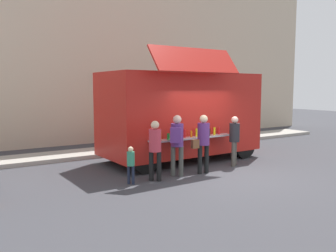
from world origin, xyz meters
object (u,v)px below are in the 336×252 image
object	(u,v)px
customer_mid_with_backpack	(177,139)
customer_rear_waiting	(155,145)
customer_extra_browsing	(234,136)
child_near_queue	(131,162)
food_truck_main	(181,113)
customer_front_ordering	(203,139)
trash_bin	(224,132)

from	to	relation	value
customer_mid_with_backpack	customer_rear_waiting	size ratio (longest dim) A/B	1.07
customer_extra_browsing	child_near_queue	world-z (taller)	customer_extra_browsing
food_truck_main	customer_front_ordering	size ratio (longest dim) A/B	3.17
customer_front_ordering	customer_extra_browsing	bearing A→B (deg)	-73.49
trash_bin	child_near_queue	bearing A→B (deg)	-149.14
food_truck_main	customer_extra_browsing	world-z (taller)	food_truck_main
customer_mid_with_backpack	child_near_queue	bearing A→B (deg)	132.07
customer_mid_with_backpack	child_near_queue	xyz separation A→B (m)	(-1.50, -0.02, -0.49)
food_truck_main	child_near_queue	bearing A→B (deg)	-148.42
trash_bin	customer_rear_waiting	size ratio (longest dim) A/B	0.59
food_truck_main	customer_mid_with_backpack	xyz separation A→B (m)	(-1.48, -1.90, -0.58)
trash_bin	customer_extra_browsing	bearing A→B (deg)	-128.22
food_truck_main	customer_rear_waiting	world-z (taller)	food_truck_main
customer_front_ordering	customer_mid_with_backpack	size ratio (longest dim) A/B	0.99
trash_bin	customer_front_ordering	world-z (taller)	customer_front_ordering
food_truck_main	customer_rear_waiting	xyz separation A→B (m)	(-2.26, -1.98, -0.67)
customer_extra_browsing	child_near_queue	xyz separation A→B (m)	(-3.87, -0.14, -0.37)
food_truck_main	child_near_queue	size ratio (longest dim) A/B	5.52
customer_mid_with_backpack	customer_rear_waiting	bearing A→B (deg)	137.50
customer_extra_browsing	customer_front_ordering	bearing A→B (deg)	65.27
food_truck_main	customer_extra_browsing	distance (m)	2.10
trash_bin	food_truck_main	bearing A→B (deg)	-150.59
customer_mid_with_backpack	child_near_queue	distance (m)	1.57
customer_extra_browsing	food_truck_main	bearing A→B (deg)	-7.72
customer_rear_waiting	child_near_queue	xyz separation A→B (m)	(-0.71, 0.07, -0.39)
trash_bin	customer_mid_with_backpack	world-z (taller)	customer_mid_with_backpack
customer_mid_with_backpack	customer_rear_waiting	world-z (taller)	customer_mid_with_backpack
customer_mid_with_backpack	customer_extra_browsing	xyz separation A→B (m)	(2.37, 0.13, -0.11)
customer_mid_with_backpack	customer_extra_browsing	size ratio (longest dim) A/B	1.09
food_truck_main	child_near_queue	xyz separation A→B (m)	(-2.97, -1.92, -1.06)
customer_front_ordering	customer_rear_waiting	distance (m)	1.64
customer_front_ordering	customer_rear_waiting	bearing A→B (deg)	95.07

